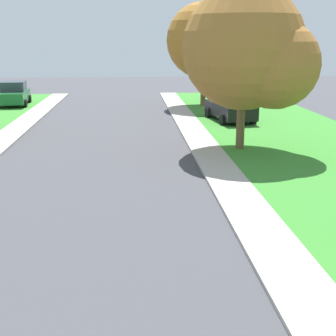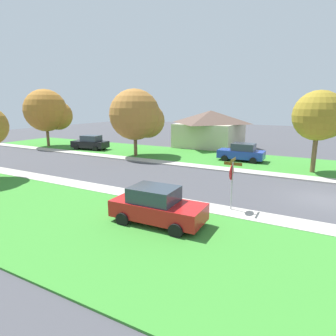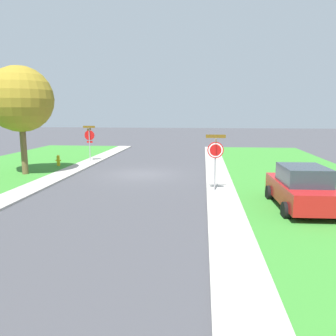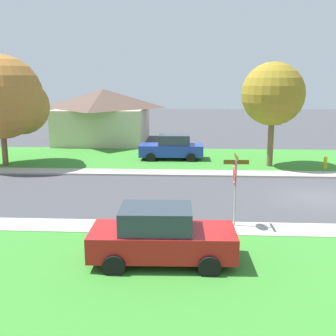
# 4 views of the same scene
# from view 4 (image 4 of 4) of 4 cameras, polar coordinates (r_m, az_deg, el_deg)

# --- Properties ---
(ground_plane) EXTENTS (120.00, 120.00, 0.00)m
(ground_plane) POSITION_cam_4_polar(r_m,az_deg,el_deg) (21.12, 19.49, -3.75)
(ground_plane) COLOR #424247
(sidewalk_east) EXTENTS (1.40, 56.00, 0.10)m
(sidewalk_east) POSITION_cam_4_polar(r_m,az_deg,el_deg) (25.54, -10.58, -0.51)
(sidewalk_east) COLOR #ADA89E
(sidewalk_east) RESTS_ON ground
(lawn_east) EXTENTS (8.00, 56.00, 0.08)m
(lawn_east) POSITION_cam_4_polar(r_m,az_deg,el_deg) (30.03, -8.48, 1.39)
(lawn_east) COLOR #38842D
(lawn_east) RESTS_ON ground
(sidewalk_west) EXTENTS (1.40, 56.00, 0.10)m
(sidewalk_west) POSITION_cam_4_polar(r_m,az_deg,el_deg) (16.89, -18.12, -7.36)
(sidewalk_west) COLOR #ADA89E
(sidewalk_west) RESTS_ON ground
(stop_sign_far_corner) EXTENTS (0.92, 0.92, 2.77)m
(stop_sign_far_corner) POSITION_cam_4_polar(r_m,az_deg,el_deg) (15.64, 8.99, -1.41)
(stop_sign_far_corner) COLOR #9E9EA3
(stop_sign_far_corner) RESTS_ON ground
(car_blue_across_road) EXTENTS (2.13, 4.35, 1.76)m
(car_blue_across_road) POSITION_cam_4_polar(r_m,az_deg,el_deg) (28.85, 0.53, 2.78)
(car_blue_across_road) COLOR #1E389E
(car_blue_across_road) RESTS_ON ground
(car_red_driveway_right) EXTENTS (2.14, 4.35, 1.76)m
(car_red_driveway_right) POSITION_cam_4_polar(r_m,az_deg,el_deg) (12.75, -0.95, -9.12)
(car_red_driveway_right) COLOR red
(car_red_driveway_right) RESTS_ON ground
(tree_across_left) EXTENTS (4.14, 3.86, 6.48)m
(tree_across_left) POSITION_cam_4_polar(r_m,az_deg,el_deg) (27.17, 14.14, 9.36)
(tree_across_left) COLOR brown
(tree_across_left) RESTS_ON ground
(tree_sidewalk_mid) EXTENTS (5.56, 5.17, 6.95)m
(tree_sidewalk_mid) POSITION_cam_4_polar(r_m,az_deg,el_deg) (28.47, -20.97, 8.59)
(tree_sidewalk_mid) COLOR brown
(tree_sidewalk_mid) RESTS_ON ground
(house_right_setback) EXTENTS (9.08, 7.89, 4.60)m
(house_right_setback) POSITION_cam_4_polar(r_m,az_deg,el_deg) (37.77, -8.61, 7.10)
(house_right_setback) COLOR beige
(house_right_setback) RESTS_ON ground
(fire_hydrant) EXTENTS (0.38, 0.22, 0.83)m
(fire_hydrant) POSITION_cam_4_polar(r_m,az_deg,el_deg) (27.51, 20.40, 0.65)
(fire_hydrant) COLOR gold
(fire_hydrant) RESTS_ON ground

